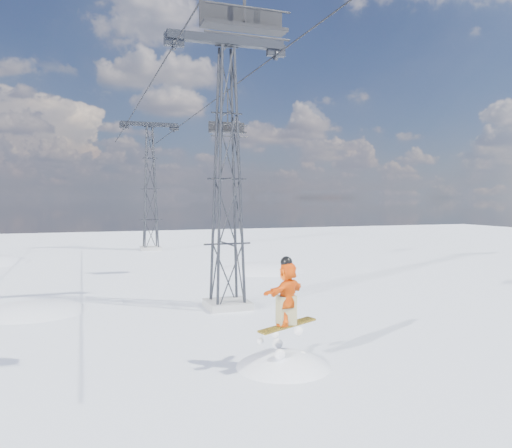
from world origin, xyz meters
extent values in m
plane|color=white|center=(0.00, 0.00, 0.00)|extent=(120.00, 120.00, 0.00)
sphere|color=white|center=(6.00, 18.00, -9.50)|extent=(20.00, 20.00, 20.00)
cube|color=#999999|center=(0.80, 8.00, 0.15)|extent=(1.80, 1.80, 0.30)
cube|color=#282A2F|center=(0.80, 8.00, 11.25)|extent=(5.00, 0.35, 0.35)
cube|color=#282A2F|center=(-1.40, 8.00, 11.05)|extent=(0.80, 0.25, 0.50)
cube|color=#282A2F|center=(3.00, 8.00, 11.05)|extent=(0.80, 0.25, 0.50)
cube|color=#999999|center=(0.80, 33.00, 0.15)|extent=(1.80, 1.80, 0.30)
cube|color=#282A2F|center=(0.80, 33.00, 11.25)|extent=(5.00, 0.35, 0.35)
cube|color=#282A2F|center=(-1.40, 33.00, 11.05)|extent=(0.80, 0.25, 0.50)
cube|color=#282A2F|center=(3.00, 33.00, 11.05)|extent=(0.80, 0.25, 0.50)
cylinder|color=black|center=(-1.40, 19.50, 10.85)|extent=(0.06, 51.00, 0.06)
cylinder|color=black|center=(3.00, 19.50, 10.85)|extent=(0.06, 51.00, 0.06)
sphere|color=white|center=(0.20, 0.30, -1.75)|extent=(4.40, 4.40, 4.40)
cube|color=#B18917|center=(0.20, 0.00, 1.24)|extent=(1.80, 0.83, 0.19)
imported|color=#FF5E0B|center=(0.20, 0.00, 2.12)|extent=(1.63, 1.27, 1.72)
cube|color=#978E5D|center=(0.20, 0.00, 1.66)|extent=(0.60, 0.57, 0.79)
sphere|color=black|center=(0.20, 0.00, 2.96)|extent=(0.32, 0.32, 0.32)
cube|color=black|center=(-1.40, -1.19, 8.62)|extent=(2.03, 0.46, 0.08)
cube|color=black|center=(-1.40, -0.96, 8.92)|extent=(2.03, 0.06, 0.56)
cylinder|color=black|center=(-1.40, -1.44, 8.37)|extent=(2.03, 0.06, 0.06)
cylinder|color=black|center=(-1.40, -1.49, 8.97)|extent=(2.03, 0.05, 0.05)
cylinder|color=black|center=(3.00, 15.53, 9.67)|extent=(0.09, 0.09, 2.37)
cube|color=black|center=(3.00, 15.53, 8.48)|extent=(2.15, 0.48, 0.09)
cube|color=black|center=(3.00, 15.76, 8.81)|extent=(2.15, 0.06, 0.59)
cylinder|color=black|center=(3.00, 15.26, 8.21)|extent=(2.15, 0.06, 0.06)
cylinder|color=black|center=(3.00, 15.20, 8.86)|extent=(2.15, 0.05, 0.05)
camera|label=1|loc=(-5.02, -12.33, 4.70)|focal=35.00mm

